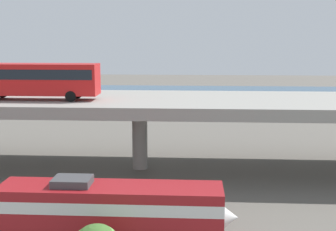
{
  "coord_description": "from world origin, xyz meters",
  "views": [
    {
      "loc": [
        5.33,
        -22.7,
        13.01
      ],
      "look_at": [
        2.46,
        25.72,
        4.38
      ],
      "focal_mm": 47.63,
      "sensor_mm": 36.0,
      "label": 1
    }
  ],
  "objects": [
    {
      "name": "train_locomotive",
      "position": [
        0.79,
        4.0,
        2.19
      ],
      "size": [
        15.24,
        3.04,
        4.18
      ],
      "color": "maroon",
      "rests_on": "ground_plane"
    },
    {
      "name": "highway_overpass",
      "position": [
        0.0,
        20.0,
        6.45
      ],
      "size": [
        96.0,
        12.54,
        7.1
      ],
      "color": "gray",
      "rests_on": "ground_plane"
    },
    {
      "name": "transit_bus_on_overpass",
      "position": [
        -9.68,
        18.25,
        9.16
      ],
      "size": [
        12.0,
        2.68,
        3.4
      ],
      "rotation": [
        0.0,
        0.0,
        3.14
      ],
      "color": "red",
      "rests_on": "highway_overpass"
    },
    {
      "name": "pier_parking_lot",
      "position": [
        0.0,
        55.0,
        0.68
      ],
      "size": [
        73.03,
        11.36,
        1.35
      ],
      "primitive_type": "cube",
      "color": "gray",
      "rests_on": "ground_plane"
    },
    {
      "name": "parked_car_0",
      "position": [
        -14.62,
        52.91,
        2.13
      ],
      "size": [
        4.63,
        2.0,
        1.5
      ],
      "color": "maroon",
      "rests_on": "pier_parking_lot"
    },
    {
      "name": "parked_car_1",
      "position": [
        -28.09,
        56.15,
        2.13
      ],
      "size": [
        4.57,
        1.9,
        1.5
      ],
      "color": "silver",
      "rests_on": "pier_parking_lot"
    },
    {
      "name": "parked_car_2",
      "position": [
        -21.08,
        53.07,
        2.13
      ],
      "size": [
        4.49,
        1.92,
        1.5
      ],
      "color": "navy",
      "rests_on": "pier_parking_lot"
    },
    {
      "name": "parked_car_3",
      "position": [
        -10.7,
        55.78,
        2.12
      ],
      "size": [
        4.21,
        1.9,
        1.5
      ],
      "color": "silver",
      "rests_on": "pier_parking_lot"
    },
    {
      "name": "harbor_water",
      "position": [
        0.0,
        78.0,
        0.0
      ],
      "size": [
        140.0,
        36.0,
        0.01
      ],
      "primitive_type": "cube",
      "color": "#2D5170",
      "rests_on": "ground_plane"
    }
  ]
}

